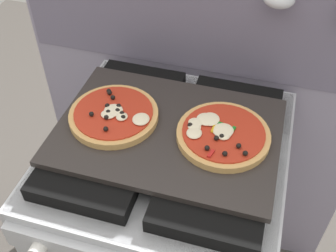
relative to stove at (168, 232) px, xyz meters
name	(u,v)px	position (x,y,z in m)	size (l,w,h in m)	color
kitchen_backsplash	(198,88)	(0.00, 0.34, 0.34)	(1.10, 0.09, 1.55)	gray
stove	(168,232)	(0.00, 0.00, 0.00)	(0.60, 0.64, 0.90)	#B7BABF
baking_tray	(168,131)	(0.00, 0.00, 0.46)	(0.54, 0.38, 0.02)	#2D2826
pizza_left	(114,115)	(-0.14, 0.00, 0.48)	(0.22, 0.22, 0.03)	tan
pizza_right	(222,134)	(0.13, 0.01, 0.48)	(0.22, 0.22, 0.03)	tan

